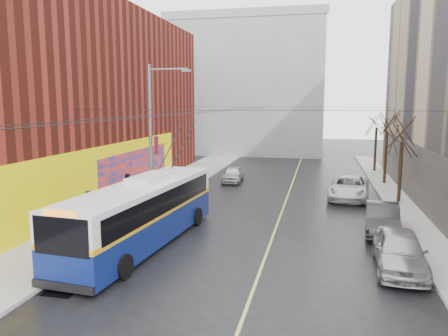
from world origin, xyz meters
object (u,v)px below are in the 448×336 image
(parked_car_b, at_px, (382,219))
(pedestrian_b, at_px, (128,186))
(pedestrian_a, at_px, (90,206))
(pedestrian_c, at_px, (142,189))
(streetlight_pole, at_px, (153,135))
(trolleybus, at_px, (142,212))
(parked_car_c, at_px, (349,188))
(tree_mid, at_px, (387,121))
(following_car, at_px, (233,174))
(parked_car_a, at_px, (400,251))
(tree_near, at_px, (403,130))
(tree_far, at_px, (377,120))

(parked_car_b, distance_m, pedestrian_b, 16.58)
(pedestrian_a, xyz_separation_m, pedestrian_c, (0.77, 5.54, -0.05))
(streetlight_pole, xyz_separation_m, parked_car_b, (13.14, -1.33, -4.08))
(pedestrian_b, xyz_separation_m, pedestrian_c, (1.14, -0.30, -0.06))
(trolleybus, bearing_deg, pedestrian_a, 153.42)
(streetlight_pole, relative_size, pedestrian_c, 5.33)
(parked_car_c, xyz_separation_m, pedestrian_b, (-14.89, -4.25, 0.26))
(tree_mid, bearing_deg, trolleybus, -125.60)
(tree_mid, bearing_deg, following_car, -173.73)
(tree_mid, height_order, pedestrian_b, tree_mid)
(trolleybus, bearing_deg, parked_car_a, 1.11)
(tree_near, height_order, parked_car_a, tree_near)
(tree_mid, xyz_separation_m, parked_car_a, (-2.00, -19.57, -4.44))
(tree_mid, relative_size, parked_car_c, 1.17)
(pedestrian_a, bearing_deg, streetlight_pole, -30.92)
(streetlight_pole, bearing_deg, tree_near, 21.62)
(parked_car_a, bearing_deg, pedestrian_b, 153.14)
(tree_far, distance_m, following_car, 15.75)
(parked_car_a, relative_size, pedestrian_a, 2.67)
(tree_mid, height_order, parked_car_b, tree_mid)
(tree_near, distance_m, pedestrian_b, 18.81)
(parked_car_c, bearing_deg, following_car, 159.93)
(streetlight_pole, relative_size, pedestrian_b, 4.98)
(tree_mid, distance_m, parked_car_c, 8.21)
(tree_far, xyz_separation_m, following_car, (-12.56, -8.38, -4.48))
(following_car, height_order, pedestrian_c, pedestrian_c)
(tree_near, xyz_separation_m, following_car, (-12.56, 5.62, -4.31))
(pedestrian_b, bearing_deg, parked_car_c, -64.56)
(tree_far, height_order, following_car, tree_far)
(tree_mid, xyz_separation_m, trolleybus, (-13.46, -18.81, -3.66))
(trolleybus, xyz_separation_m, parked_car_b, (11.46, 4.47, -0.82))
(tree_mid, height_order, tree_far, tree_mid)
(streetlight_pole, height_order, tree_far, streetlight_pole)
(parked_car_b, height_order, pedestrian_b, pedestrian_b)
(pedestrian_b, height_order, pedestrian_c, pedestrian_b)
(following_car, bearing_deg, pedestrian_b, -124.36)
(tree_far, distance_m, parked_car_a, 26.99)
(parked_car_a, bearing_deg, parked_car_c, 98.04)
(parked_car_b, relative_size, pedestrian_c, 2.77)
(streetlight_pole, xyz_separation_m, pedestrian_a, (-2.59, -3.19, -3.80))
(tree_near, distance_m, tree_far, 14.00)
(parked_car_c, xyz_separation_m, pedestrian_a, (-14.52, -10.09, 0.25))
(trolleybus, bearing_deg, tree_far, 67.37)
(following_car, height_order, pedestrian_b, pedestrian_b)
(streetlight_pole, distance_m, parked_car_a, 15.23)
(following_car, bearing_deg, pedestrian_a, -111.93)
(tree_near, bearing_deg, tree_far, 90.00)
(streetlight_pole, distance_m, pedestrian_a, 5.60)
(streetlight_pole, xyz_separation_m, tree_near, (15.14, 6.00, 0.13))
(streetlight_pole, bearing_deg, tree_mid, 40.65)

